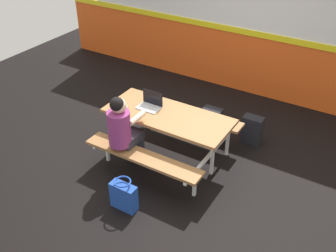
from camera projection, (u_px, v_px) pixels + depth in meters
ground_plane at (172, 159)px, 5.77m from camera, size 10.00×10.00×0.02m
accent_backdrop at (248, 26)px, 6.90m from camera, size 8.00×0.14×2.60m
picnic_table_main at (168, 125)px, 5.48m from camera, size 1.77×1.56×0.74m
student_nearer at (123, 128)px, 5.16m from camera, size 0.36×0.53×1.21m
laptop_silver at (150, 104)px, 5.53m from camera, size 0.32×0.22×0.22m
backpack_dark at (212, 121)px, 6.22m from camera, size 0.30×0.22×0.44m
tote_bag_bright at (124, 196)px, 4.84m from camera, size 0.34×0.21×0.43m
satchel_spare at (252, 130)px, 6.02m from camera, size 0.30×0.22×0.44m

